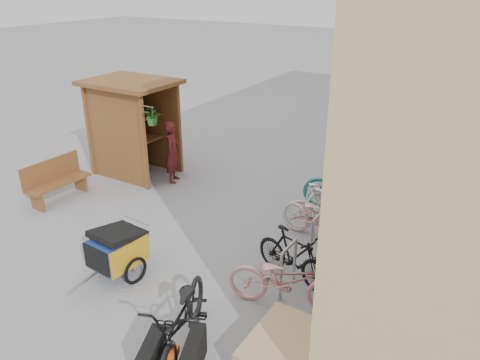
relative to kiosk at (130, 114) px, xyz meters
The scene contains 17 objects.
ground 4.39m from the kiosk, 37.02° to the right, with size 80.00×80.00×0.00m, color gray.
kiosk is the anchor object (origin of this frame).
bike_rack 5.67m from the kiosk, ahead, with size 0.05×5.35×0.86m.
pallet_stack 7.50m from the kiosk, 31.66° to the right, with size 1.00×1.20×0.40m.
bench 2.38m from the kiosk, 100.81° to the right, with size 0.49×1.51×0.95m.
shopping_carts 7.66m from the kiosk, 34.28° to the left, with size 0.53×1.78×0.95m.
child_trailer 4.68m from the kiosk, 50.50° to the right, with size 0.93×1.54×0.89m.
cargo_bike 6.78m from the kiosk, 41.62° to the right, with size 1.48×2.22×1.11m.
person_kiosk 1.45m from the kiosk, ahead, with size 0.56×0.37×1.53m, color maroon.
bike_0 6.47m from the kiosk, 26.12° to the right, with size 0.64×1.85×0.97m, color pink.
bike_1 6.01m from the kiosk, 21.16° to the right, with size 0.43×1.53×0.92m, color black.
bike_2 5.60m from the kiosk, ahead, with size 0.64×1.84×0.97m, color pink.
bike_3 5.50m from the kiosk, ahead, with size 0.49×1.73×1.04m, color silver.
bike_4 5.60m from the kiosk, ahead, with size 0.60×1.71×0.90m, color silver.
bike_5 5.53m from the kiosk, ahead, with size 0.52×1.82×1.10m, color #1C6F71.
bike_6 6.07m from the kiosk, 16.48° to the left, with size 0.62×1.78×0.93m, color maroon.
bike_7 6.11m from the kiosk, 18.44° to the left, with size 0.52×1.85×1.11m, color pink.
Camera 1 is at (4.87, -5.72, 4.70)m, focal length 35.00 mm.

